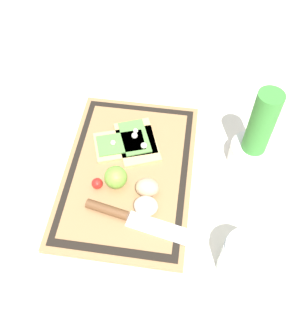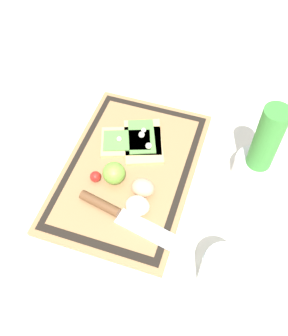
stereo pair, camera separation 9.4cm
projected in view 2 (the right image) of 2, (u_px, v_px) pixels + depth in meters
name	position (u px, v px, depth m)	size (l,w,h in m)	color
ground_plane	(129.00, 172.00, 0.98)	(6.00, 6.00, 0.00)	silver
cutting_board	(129.00, 170.00, 0.97)	(0.47, 0.31, 0.02)	#997047
pizza_slice_near	(130.00, 141.00, 1.01)	(0.14, 0.18, 0.02)	tan
pizza_slice_far	(143.00, 140.00, 1.01)	(0.17, 0.14, 0.02)	tan
knife	(116.00, 213.00, 0.88)	(0.09, 0.28, 0.02)	silver
egg_brown	(143.00, 188.00, 0.90)	(0.05, 0.05, 0.05)	tan
egg_pink	(138.00, 206.00, 0.88)	(0.05, 0.05, 0.05)	beige
lime	(114.00, 173.00, 0.92)	(0.05, 0.05, 0.05)	#70A838
cherry_tomato_red	(95.00, 177.00, 0.93)	(0.03, 0.03, 0.03)	red
herb_pot	(260.00, 156.00, 0.90)	(0.11, 0.11, 0.23)	white
sauce_jar	(222.00, 274.00, 0.78)	(0.09, 0.09, 0.11)	silver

